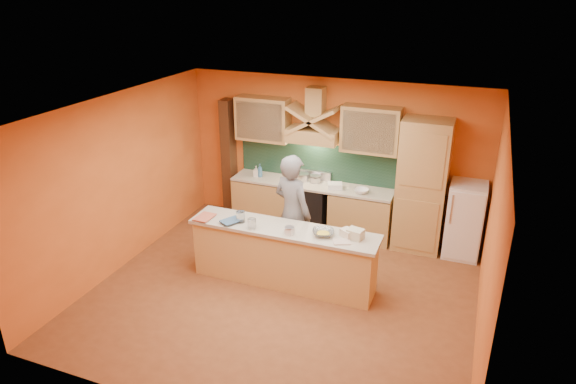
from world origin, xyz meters
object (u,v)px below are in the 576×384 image
at_px(stove, 311,207).
at_px(kitchen_scale, 290,231).
at_px(fridge, 465,220).
at_px(person, 292,213).
at_px(mixing_bowl, 323,233).

distance_m(stove, kitchen_scale, 2.17).
distance_m(stove, fridge, 2.71).
xyz_separation_m(person, kitchen_scale, (0.20, -0.66, 0.03)).
height_order(fridge, person, person).
relative_size(stove, fridge, 0.69).
distance_m(fridge, kitchen_scale, 3.14).
bearing_deg(person, stove, -61.88).
bearing_deg(stove, mixing_bowl, -66.70).
xyz_separation_m(fridge, person, (-2.54, -1.41, 0.31)).
xyz_separation_m(stove, person, (0.16, -1.41, 0.51)).
relative_size(stove, person, 0.47).
height_order(fridge, kitchen_scale, fridge).
bearing_deg(stove, kitchen_scale, -80.04).
relative_size(fridge, person, 0.67).
relative_size(stove, kitchen_scale, 7.78).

